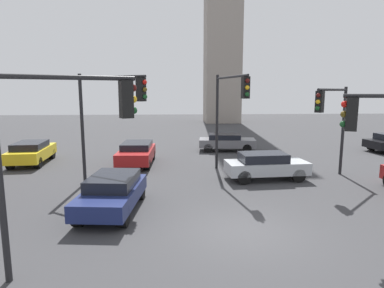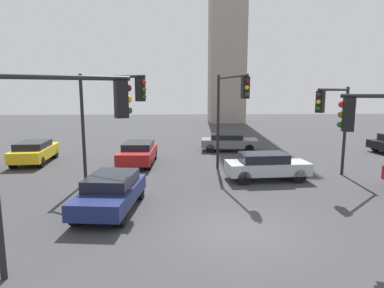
# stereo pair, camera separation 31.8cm
# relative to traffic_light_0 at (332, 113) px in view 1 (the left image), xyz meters

# --- Properties ---
(ground_plane) EXTENTS (107.93, 107.93, 0.00)m
(ground_plane) POSITION_rel_traffic_light_0_xyz_m (-5.73, -5.99, -3.49)
(ground_plane) COLOR #38383A
(traffic_light_0) EXTENTS (2.78, 2.64, 4.79)m
(traffic_light_0) POSITION_rel_traffic_light_0_xyz_m (0.00, 0.00, 0.00)
(traffic_light_0) COLOR black
(traffic_light_0) RESTS_ON ground_plane
(traffic_light_1) EXTENTS (3.42, 2.30, 5.38)m
(traffic_light_1) POSITION_rel_traffic_light_0_xyz_m (-10.88, -0.86, 0.41)
(traffic_light_1) COLOR black
(traffic_light_1) RESTS_ON ground_plane
(traffic_light_2) EXTENTS (3.14, 1.61, 5.28)m
(traffic_light_2) POSITION_rel_traffic_light_0_xyz_m (-10.63, -7.81, 0.20)
(traffic_light_2) COLOR black
(traffic_light_2) RESTS_ON ground_plane
(traffic_light_4) EXTENTS (1.01, 4.38, 5.48)m
(traffic_light_4) POSITION_rel_traffic_light_0_xyz_m (-5.04, 1.03, 0.49)
(traffic_light_4) COLOR black
(traffic_light_4) RESTS_ON ground_plane
(car_0) EXTENTS (4.41, 2.30, 1.31)m
(car_0) POSITION_rel_traffic_light_0_xyz_m (-3.89, 8.65, -2.78)
(car_0) COLOR slate
(car_0) RESTS_ON ground_plane
(car_1) EXTENTS (2.30, 4.40, 1.38)m
(car_1) POSITION_rel_traffic_light_0_xyz_m (-10.33, -3.78, -2.75)
(car_1) COLOR navy
(car_1) RESTS_ON ground_plane
(car_2) EXTENTS (2.20, 4.38, 1.41)m
(car_2) POSITION_rel_traffic_light_0_xyz_m (-16.92, 4.92, -2.73)
(car_2) COLOR yellow
(car_2) RESTS_ON ground_plane
(car_7) EXTENTS (2.15, 4.41, 1.38)m
(car_7) POSITION_rel_traffic_light_0_xyz_m (-10.27, 4.34, -2.75)
(car_7) COLOR maroon
(car_7) RESTS_ON ground_plane
(car_8) EXTENTS (4.28, 2.02, 1.41)m
(car_8) POSITION_rel_traffic_light_0_xyz_m (-3.20, 0.32, -2.73)
(car_8) COLOR #ADB2B7
(car_8) RESTS_ON ground_plane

